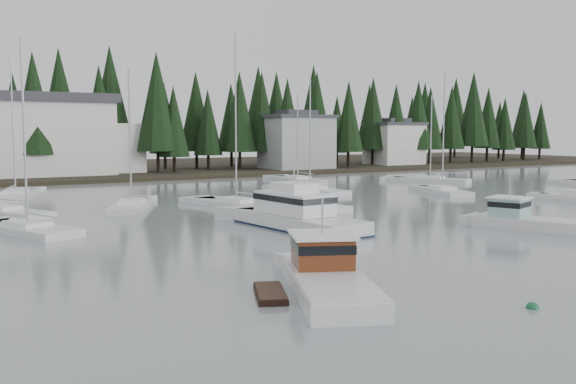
% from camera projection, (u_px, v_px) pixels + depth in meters
% --- Properties ---
extents(far_shore_land, '(240.00, 54.00, 1.00)m').
position_uv_depth(far_shore_land, '(37.00, 172.00, 100.25)').
color(far_shore_land, black).
rests_on(far_shore_land, ground).
extents(conifer_treeline, '(200.00, 22.00, 20.00)m').
position_uv_depth(conifer_treeline, '(51.00, 177.00, 90.87)').
color(conifer_treeline, black).
rests_on(conifer_treeline, ground).
extents(house_east_a, '(10.60, 8.48, 9.25)m').
position_uv_depth(house_east_a, '(296.00, 141.00, 102.12)').
color(house_east_a, '#999EA0').
rests_on(house_east_a, ground).
extents(house_east_b, '(9.54, 7.42, 8.25)m').
position_uv_depth(house_east_b, '(394.00, 142.00, 115.19)').
color(house_east_b, silver).
rests_on(house_east_b, ground).
extents(harbor_inn, '(29.50, 11.50, 10.90)m').
position_uv_depth(harbor_inn, '(32.00, 136.00, 85.69)').
color(harbor_inn, silver).
rests_on(harbor_inn, ground).
extents(lobster_boat_brown, '(6.23, 8.79, 4.14)m').
position_uv_depth(lobster_boat_brown, '(325.00, 280.00, 25.41)').
color(lobster_boat_brown, silver).
rests_on(lobster_boat_brown, ground).
extents(cabin_cruiser_center, '(4.25, 11.04, 4.64)m').
position_uv_depth(cabin_cruiser_center, '(297.00, 218.00, 42.05)').
color(cabin_cruiser_center, silver).
rests_on(cabin_cruiser_center, ground).
extents(lobster_boat_teal, '(4.68, 7.52, 3.95)m').
position_uv_depth(lobster_boat_teal, '(525.00, 222.00, 41.92)').
color(lobster_boat_teal, silver).
rests_on(lobster_boat_teal, ground).
extents(sailboat_1, '(6.48, 9.86, 11.96)m').
position_uv_depth(sailboat_1, '(132.00, 208.00, 53.10)').
color(sailboat_1, silver).
rests_on(sailboat_1, ground).
extents(sailboat_3, '(5.50, 8.86, 12.67)m').
position_uv_depth(sailboat_3, '(28.00, 232.00, 40.22)').
color(sailboat_3, silver).
rests_on(sailboat_3, ground).
extents(sailboat_4, '(5.01, 9.96, 15.00)m').
position_uv_depth(sailboat_4, '(236.00, 206.00, 54.30)').
color(sailboat_4, silver).
rests_on(sailboat_4, ground).
extents(sailboat_6, '(5.21, 9.09, 13.06)m').
position_uv_depth(sailboat_6, '(442.00, 193.00, 65.99)').
color(sailboat_6, silver).
rests_on(sailboat_6, ground).
extents(sailboat_8, '(3.89, 10.02, 12.67)m').
position_uv_depth(sailboat_8, '(310.00, 192.00, 66.89)').
color(sailboat_8, silver).
rests_on(sailboat_8, ground).
extents(sailboat_9, '(6.04, 10.66, 14.38)m').
position_uv_depth(sailboat_9, '(16.00, 197.00, 61.83)').
color(sailboat_9, silver).
rests_on(sailboat_9, ground).
extents(sailboat_10, '(7.16, 9.93, 11.40)m').
position_uv_depth(sailboat_10, '(430.00, 182.00, 81.08)').
color(sailboat_10, silver).
rests_on(sailboat_10, ground).
extents(sailboat_11, '(4.19, 11.18, 11.61)m').
position_uv_depth(sailboat_11, '(298.00, 181.00, 81.21)').
color(sailboat_11, silver).
rests_on(sailboat_11, ground).
extents(runabout_1, '(3.41, 6.64, 1.42)m').
position_uv_depth(runabout_1, '(315.00, 208.00, 52.21)').
color(runabout_1, silver).
rests_on(runabout_1, ground).
extents(runabout_2, '(3.21, 7.16, 1.42)m').
position_uv_depth(runabout_2, '(574.00, 200.00, 58.87)').
color(runabout_2, silver).
rests_on(runabout_2, ground).
extents(runabout_4, '(3.87, 7.22, 1.42)m').
position_uv_depth(runabout_4, '(309.00, 222.00, 44.34)').
color(runabout_4, silver).
rests_on(runabout_4, ground).
extents(mooring_buoy_green, '(0.47, 0.47, 0.47)m').
position_uv_depth(mooring_buoy_green, '(532.00, 308.00, 23.10)').
color(mooring_buoy_green, '#145933').
rests_on(mooring_buoy_green, ground).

